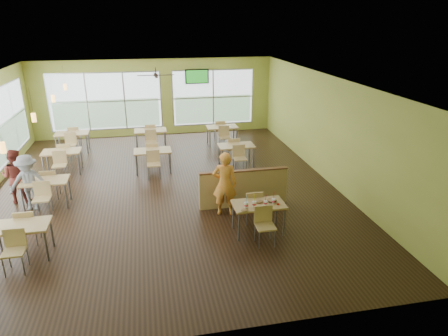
{
  "coord_description": "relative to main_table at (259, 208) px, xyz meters",
  "views": [
    {
      "loc": [
        -0.45,
        -11.05,
        4.83
      ],
      "look_at": [
        1.52,
        -1.26,
        1.02
      ],
      "focal_mm": 32.0,
      "sensor_mm": 36.0,
      "label": 1
    }
  ],
  "objects": [
    {
      "name": "room",
      "position": [
        -2.0,
        3.0,
        0.97
      ],
      "size": [
        12.0,
        12.04,
        3.2
      ],
      "color": "black",
      "rests_on": "ground"
    },
    {
      "name": "window_bays",
      "position": [
        -4.65,
        6.08,
        0.85
      ],
      "size": [
        9.24,
        10.24,
        2.38
      ],
      "color": "white",
      "rests_on": "room"
    },
    {
      "name": "main_table",
      "position": [
        0.0,
        0.0,
        0.0
      ],
      "size": [
        1.22,
        1.52,
        0.87
      ],
      "color": "tan",
      "rests_on": "floor"
    },
    {
      "name": "half_wall_divider",
      "position": [
        0.0,
        1.45,
        -0.11
      ],
      "size": [
        2.4,
        0.14,
        1.04
      ],
      "color": "tan",
      "rests_on": "floor"
    },
    {
      "name": "dining_tables",
      "position": [
        -3.05,
        4.71,
        -0.0
      ],
      "size": [
        6.92,
        8.72,
        0.87
      ],
      "color": "tan",
      "rests_on": "floor"
    },
    {
      "name": "pendant_lights",
      "position": [
        -5.2,
        3.68,
        1.82
      ],
      "size": [
        0.11,
        7.31,
        0.86
      ],
      "color": "#2D2119",
      "rests_on": "ceiling"
    },
    {
      "name": "ceiling_fan",
      "position": [
        -2.0,
        6.0,
        2.32
      ],
      "size": [
        1.25,
        1.25,
        0.29
      ],
      "color": "#2D2119",
      "rests_on": "ceiling"
    },
    {
      "name": "tv_backwall",
      "position": [
        -0.2,
        8.9,
        1.82
      ],
      "size": [
        1.0,
        0.07,
        0.6
      ],
      "color": "black",
      "rests_on": "wall_back"
    },
    {
      "name": "man_plaid",
      "position": [
        -0.59,
        1.08,
        0.22
      ],
      "size": [
        0.69,
        0.53,
        1.7
      ],
      "primitive_type": "imported",
      "rotation": [
        0.0,
        0.0,
        2.94
      ],
      "color": "orange",
      "rests_on": "floor"
    },
    {
      "name": "patron_maroon",
      "position": [
        -6.02,
        2.92,
        0.13
      ],
      "size": [
        0.83,
        0.69,
        1.52
      ],
      "primitive_type": "imported",
      "rotation": [
        0.0,
        0.0,
        2.98
      ],
      "color": "#5D2019",
      "rests_on": "floor"
    },
    {
      "name": "patron_grey",
      "position": [
        -5.56,
        2.37,
        0.13
      ],
      "size": [
        0.99,
        0.57,
        1.52
      ],
      "primitive_type": "imported",
      "rotation": [
        0.0,
        0.0,
        0.0
      ],
      "color": "slate",
      "rests_on": "floor"
    },
    {
      "name": "cup_blue",
      "position": [
        -0.34,
        -0.15,
        0.19
      ],
      "size": [
        0.1,
        0.1,
        0.36
      ],
      "color": "white",
      "rests_on": "main_table"
    },
    {
      "name": "cup_yellow",
      "position": [
        -0.15,
        -0.13,
        0.19
      ],
      "size": [
        0.1,
        0.1,
        0.35
      ],
      "color": "white",
      "rests_on": "main_table"
    },
    {
      "name": "cup_red_near",
      "position": [
        0.13,
        -0.12,
        0.18
      ],
      "size": [
        0.08,
        0.08,
        0.3
      ],
      "color": "white",
      "rests_on": "main_table"
    },
    {
      "name": "cup_red_far",
      "position": [
        0.33,
        -0.07,
        0.19
      ],
      "size": [
        0.09,
        0.09,
        0.33
      ],
      "color": "white",
      "rests_on": "main_table"
    },
    {
      "name": "food_basket",
      "position": [
        0.33,
        0.04,
        0.15
      ],
      "size": [
        0.23,
        0.23,
        0.05
      ],
      "color": "black",
      "rests_on": "main_table"
    },
    {
      "name": "ketchup_cup",
      "position": [
        0.42,
        -0.14,
        0.13
      ],
      "size": [
        0.06,
        0.06,
        0.03
      ],
      "primitive_type": "cylinder",
      "color": "#9E1000",
      "rests_on": "main_table"
    },
    {
      "name": "wrapper_left",
      "position": [
        -0.42,
        -0.3,
        0.14
      ],
      "size": [
        0.2,
        0.18,
        0.04
      ],
      "primitive_type": "ellipsoid",
      "rotation": [
        0.0,
        0.0,
        -0.11
      ],
      "color": "#A78251",
      "rests_on": "main_table"
    },
    {
      "name": "wrapper_mid",
      "position": [
        0.01,
        0.07,
        0.15
      ],
      "size": [
        0.28,
        0.27,
        0.06
      ],
      "primitive_type": "ellipsoid",
      "rotation": [
        0.0,
        0.0,
        0.37
      ],
      "color": "#A78251",
      "rests_on": "main_table"
    },
    {
      "name": "wrapper_right",
      "position": [
        0.17,
        -0.3,
        0.14
      ],
      "size": [
        0.16,
        0.15,
        0.03
      ],
      "primitive_type": "ellipsoid",
      "rotation": [
        0.0,
        0.0,
        -0.24
      ],
      "color": "#A78251",
      "rests_on": "main_table"
    }
  ]
}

